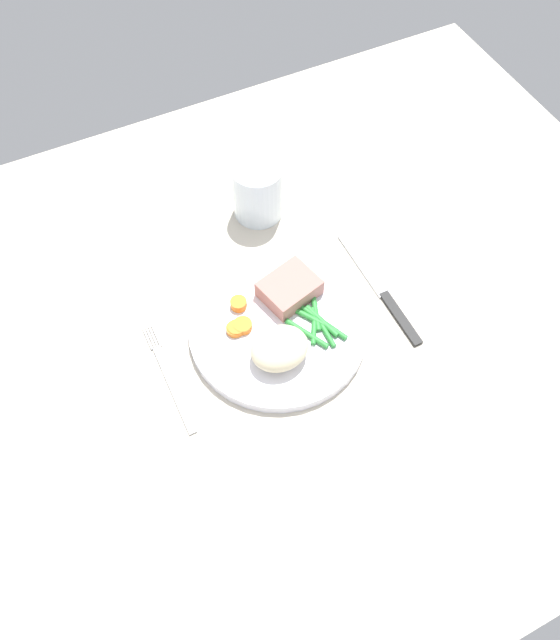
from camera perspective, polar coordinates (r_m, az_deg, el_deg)
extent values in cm
cube|color=beige|center=(81.66, -0.67, -0.51)|extent=(120.00, 90.00, 2.00)
cylinder|color=white|center=(79.43, 0.00, -0.67)|extent=(23.51, 23.51, 1.60)
cube|color=#B2756B|center=(80.16, 0.89, 3.01)|extent=(8.48, 7.49, 2.66)
ellipsoid|color=beige|center=(74.63, -0.05, -2.70)|extent=(7.39, 6.21, 4.07)
cylinder|color=orange|center=(78.23, -4.38, -0.69)|extent=(2.27, 2.27, 0.82)
cylinder|color=orange|center=(79.87, -3.94, 1.54)|extent=(2.18, 2.18, 1.17)
cylinder|color=orange|center=(78.10, -4.19, -0.73)|extent=(2.23, 2.23, 0.95)
cylinder|color=orange|center=(78.21, -3.55, -0.50)|extent=(2.42, 2.42, 1.00)
cylinder|color=#2D8C38|center=(78.29, 4.08, -0.69)|extent=(0.77, 6.31, 0.68)
cylinder|color=#2D8C38|center=(78.68, 3.97, -0.11)|extent=(2.35, 5.85, 0.80)
cylinder|color=#2D8C38|center=(78.74, 3.92, -0.08)|extent=(4.00, 7.72, 0.73)
cylinder|color=#2D8C38|center=(79.45, 3.38, 0.81)|extent=(2.60, 5.72, 0.72)
cylinder|color=#2D8C38|center=(78.52, 3.25, -0.32)|extent=(3.67, 5.71, 0.67)
cylinder|color=#2D8C38|center=(77.65, 2.55, -1.29)|extent=(3.67, 6.12, 0.75)
cylinder|color=#2D8C38|center=(78.93, 2.74, 0.28)|extent=(5.15, 7.48, 0.76)
cube|color=silver|center=(77.11, -9.96, -6.43)|extent=(1.00, 13.00, 0.40)
cube|color=silver|center=(81.12, -12.40, -1.74)|extent=(0.24, 3.60, 0.40)
cube|color=silver|center=(81.13, -12.14, -1.64)|extent=(0.24, 3.60, 0.40)
cube|color=silver|center=(81.14, -11.88, -1.53)|extent=(0.24, 3.60, 0.40)
cube|color=silver|center=(81.15, -11.62, -1.43)|extent=(0.24, 3.60, 0.40)
cube|color=black|center=(82.42, 11.31, 0.16)|extent=(1.30, 9.00, 0.64)
cube|color=silver|center=(86.65, 7.87, 5.25)|extent=(1.70, 12.00, 0.40)
cylinder|color=silver|center=(89.11, -2.11, 12.13)|extent=(7.37, 7.37, 8.84)
cylinder|color=silver|center=(90.33, -2.08, 11.41)|extent=(6.78, 6.78, 5.53)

